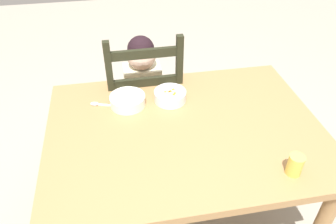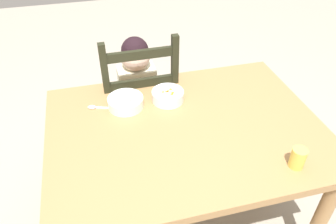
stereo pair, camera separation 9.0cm
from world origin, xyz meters
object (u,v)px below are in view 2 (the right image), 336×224
spoon (96,107)px  bowl_of_peas (126,102)px  drinking_cup (298,158)px  dining_chair (140,110)px  child_figure (138,89)px  dining_table (185,142)px  bowl_of_carrots (168,96)px

spoon → bowl_of_peas: bearing=-10.0°
spoon → drinking_cup: size_ratio=1.49×
dining_chair → spoon: dining_chair is taller
dining_chair → bowl_of_peas: bearing=-110.7°
dining_chair → child_figure: bearing=-105.4°
dining_table → spoon: spoon is taller
bowl_of_carrots → spoon: bowl_of_carrots is taller
dining_chair → bowl_of_carrots: (0.11, -0.29, 0.29)m
bowl_of_peas → drinking_cup: (0.62, -0.58, 0.02)m
dining_table → child_figure: bearing=105.1°
drinking_cup → spoon: bearing=141.6°
bowl_of_peas → bowl_of_carrots: 0.22m
dining_table → child_figure: size_ratio=1.36×
dining_table → child_figure: child_figure is taller
spoon → drinking_cup: 0.98m
child_figure → bowl_of_carrots: child_figure is taller
dining_table → dining_chair: bearing=105.0°
dining_table → drinking_cup: size_ratio=14.18×
child_figure → spoon: size_ratio=7.00×
dining_table → bowl_of_carrots: bowl_of_carrots is taller
dining_table → spoon: bearing=147.5°
bowl_of_carrots → spoon: 0.37m
child_figure → drinking_cup: bearing=-59.9°
dining_table → bowl_of_carrots: 0.26m
child_figure → bowl_of_peas: child_figure is taller
dining_chair → dining_table: bearing=-75.0°
bowl_of_peas → spoon: size_ratio=1.32×
child_figure → dining_table: bearing=-74.9°
dining_table → drinking_cup: (0.37, -0.35, 0.14)m
child_figure → bowl_of_carrots: bearing=-69.3°
child_figure → bowl_of_peas: size_ratio=5.29×
bowl_of_carrots → spoon: bearing=175.9°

